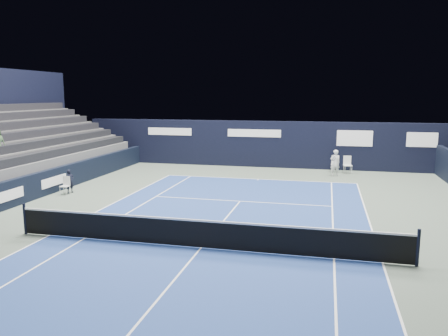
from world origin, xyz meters
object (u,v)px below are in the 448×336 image
(folding_chair_back_b, at_px, (348,163))
(tennis_player, at_px, (335,163))
(folding_chair_back_a, at_px, (335,163))
(line_judge_chair, at_px, (65,184))
(tennis_net, at_px, (201,233))

(folding_chair_back_b, distance_m, tennis_player, 1.40)
(folding_chair_back_a, bearing_deg, line_judge_chair, -141.15)
(folding_chair_back_a, xyz_separation_m, line_judge_chair, (-12.98, -9.51, -0.10))
(line_judge_chair, bearing_deg, folding_chair_back_a, 36.01)
(folding_chair_back_a, bearing_deg, tennis_net, -103.10)
(line_judge_chair, relative_size, tennis_player, 0.55)
(folding_chair_back_b, xyz_separation_m, tennis_net, (-5.09, -15.16, -0.11))
(folding_chair_back_a, height_order, tennis_net, tennis_net)
(folding_chair_back_a, distance_m, tennis_player, 1.40)
(folding_chair_back_a, height_order, line_judge_chair, folding_chair_back_a)
(tennis_player, bearing_deg, folding_chair_back_a, 88.86)
(folding_chair_back_b, relative_size, line_judge_chair, 1.24)
(tennis_player, bearing_deg, tennis_net, -107.11)
(line_judge_chair, xyz_separation_m, tennis_player, (12.95, 8.12, 0.30))
(folding_chair_back_b, distance_m, line_judge_chair, 16.56)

